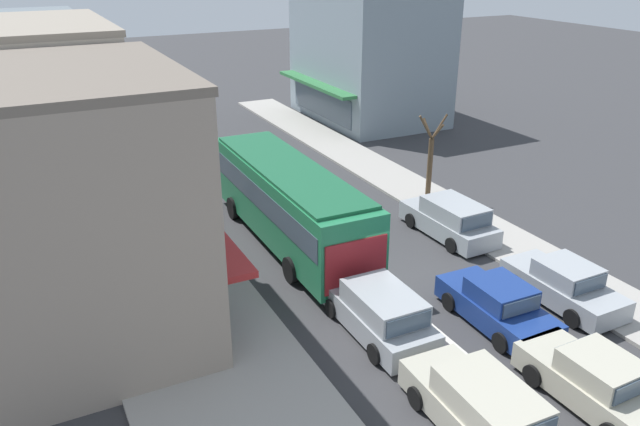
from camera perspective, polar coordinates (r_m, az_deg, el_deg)
ground_plane at (r=22.54m, az=5.27°, el=-6.17°), size 140.00×140.00×0.00m
lane_centre_line at (r=25.62m, az=0.59°, el=-2.26°), size 0.20×28.00×0.01m
sidewalk_left at (r=25.36m, az=-15.37°, el=-3.27°), size 5.20×44.00×0.14m
kerb_right at (r=30.19m, az=9.36°, el=1.60°), size 2.80×44.00×0.12m
shopfront_corner_near at (r=19.41m, az=-23.48°, el=0.03°), size 8.79×8.36×8.03m
shopfront_mid_block at (r=27.71m, az=-25.08°, el=6.76°), size 7.90×8.76×8.40m
shopfront_far_end at (r=36.68m, az=-25.84°, el=9.76°), size 7.95×9.04×7.84m
building_right_far at (r=43.36m, az=4.46°, el=14.43°), size 8.16×10.24×8.92m
city_bus at (r=24.48m, az=-2.85°, el=1.26°), size 2.83×10.88×3.23m
wagon_adjacent_lane_trail at (r=16.21m, az=14.58°, el=-17.03°), size 2.03×4.55×1.58m
wagon_queue_gap_filler at (r=19.32m, az=5.43°, el=-9.03°), size 1.96×4.51×1.58m
sedan_behind_bus_near at (r=20.50m, az=15.91°, el=-8.13°), size 1.97×4.24×1.47m
sedan_behind_bus_mid at (r=18.11m, az=23.95°, el=-14.00°), size 1.95×4.23×1.47m
parked_sedan_kerb_front at (r=22.37m, az=21.38°, el=-6.13°), size 1.92×4.21×1.47m
parked_wagon_kerb_second at (r=26.00m, az=11.82°, el=-0.59°), size 2.02×4.54×1.58m
traffic_light_downstreet at (r=35.53m, az=-15.39°, el=9.10°), size 0.33×0.24×4.20m
street_tree_right at (r=29.13m, az=10.03°, el=4.67°), size 1.57×1.53×4.17m
pedestrian_with_handbag_near at (r=31.95m, az=-15.04°, el=4.24°), size 0.66×0.38×1.63m
pedestrian_browsing_midblock at (r=28.80m, az=-12.57°, el=2.42°), size 0.37×0.51×1.63m
pedestrian_far_walker at (r=27.75m, az=-13.49°, el=1.52°), size 0.57×0.25×1.63m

